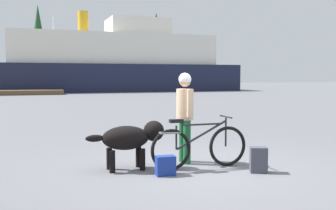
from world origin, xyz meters
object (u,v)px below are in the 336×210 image
object	(u,v)px
person_cyclist	(185,109)
dog	(131,138)
sailboat_moored	(55,87)
backpack	(259,160)
ferry_boat	(115,64)
bicycle	(199,146)
handbag_pannier	(165,166)

from	to	relation	value
person_cyclist	dog	world-z (taller)	person_cyclist
person_cyclist	sailboat_moored	size ratio (longest dim) A/B	0.20
backpack	ferry_boat	bearing A→B (deg)	82.29
backpack	person_cyclist	bearing A→B (deg)	129.14
bicycle	person_cyclist	xyz separation A→B (m)	(-0.07, 0.52, 0.63)
sailboat_moored	person_cyclist	bearing A→B (deg)	-89.13
handbag_pannier	ferry_boat	bearing A→B (deg)	79.83
handbag_pannier	dog	bearing A→B (deg)	126.18
bicycle	dog	xyz separation A→B (m)	(-1.16, 0.33, 0.17)
handbag_pannier	person_cyclist	bearing A→B (deg)	50.23
handbag_pannier	sailboat_moored	distance (m)	35.24
dog	handbag_pannier	bearing A→B (deg)	-53.82
ferry_boat	sailboat_moored	size ratio (longest dim) A/B	3.18
person_cyclist	handbag_pannier	world-z (taller)	person_cyclist
backpack	sailboat_moored	world-z (taller)	sailboat_moored
dog	backpack	xyz separation A→B (m)	(1.99, -0.92, -0.34)
backpack	ferry_boat	xyz separation A→B (m)	(4.98, 36.77, 2.73)
dog	ferry_boat	distance (m)	36.60
person_cyclist	bicycle	bearing A→B (deg)	-82.38
person_cyclist	sailboat_moored	bearing A→B (deg)	90.87
person_cyclist	handbag_pannier	bearing A→B (deg)	-129.77
person_cyclist	sailboat_moored	xyz separation A→B (m)	(-0.52, 34.45, -0.54)
person_cyclist	handbag_pannier	distance (m)	1.33
backpack	sailboat_moored	distance (m)	35.60
person_cyclist	backpack	xyz separation A→B (m)	(0.91, -1.11, -0.80)
person_cyclist	handbag_pannier	xyz separation A→B (m)	(-0.65, -0.79, -0.86)
person_cyclist	backpack	distance (m)	1.65
handbag_pannier	sailboat_moored	size ratio (longest dim) A/B	0.04
sailboat_moored	dog	bearing A→B (deg)	-90.94
ferry_boat	bicycle	bearing A→B (deg)	-99.13
bicycle	person_cyclist	distance (m)	0.82
dog	backpack	world-z (taller)	dog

